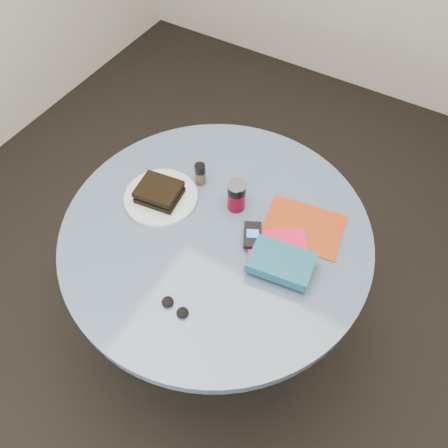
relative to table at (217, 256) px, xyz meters
The scene contains 11 objects.
ground 0.59m from the table, ahead, with size 4.00×4.00×0.00m, color black.
table is the anchor object (origin of this frame).
plate 0.28m from the table, behind, with size 0.25×0.25×0.02m, color silver.
sandwich 0.30m from the table, behind, with size 0.15×0.13×0.05m.
soda_can 0.25m from the table, 84.94° to the left, with size 0.08×0.08×0.11m.
pepper_grinder 0.29m from the table, 135.92° to the left, with size 0.05×0.05×0.08m.
magazine 0.33m from the table, 32.15° to the left, with size 0.25×0.19×0.00m, color #912E0D.
red_book 0.27m from the table, ahead, with size 0.19×0.12×0.02m, color red.
novel 0.32m from the table, ahead, with size 0.19×0.12×0.04m, color navy.
mp3_player 0.23m from the table, 10.66° to the left, with size 0.09×0.11×0.02m.
headphones 0.34m from the table, 81.58° to the right, with size 0.09×0.04×0.02m.
Camera 1 is at (0.43, -0.68, 1.89)m, focal length 35.00 mm.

